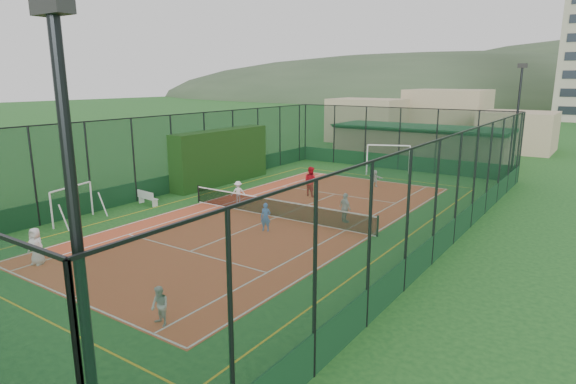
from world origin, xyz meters
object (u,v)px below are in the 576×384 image
Objects in this scene: futsal_goal_far at (388,159)px; child_near_left at (36,246)px; futsal_goal_near at (72,204)px; child_far_right at (345,208)px; child_near_mid at (266,217)px; white_bench at (148,198)px; child_near_right at (160,306)px; child_far_back at (375,178)px; coach at (311,181)px; floodlight_ne at (516,125)px; clubhouse at (420,144)px; child_far_left at (238,192)px; floodlight_se at (84,304)px.

child_near_left is at bearing -122.07° from futsal_goal_far.
futsal_goal_near is 14.05m from child_far_right.
white_bench is at bearing 160.25° from child_near_mid.
child_near_right reaches higher than child_far_back.
white_bench is at bearing 59.88° from coach.
floodlight_ne is 15.33m from coach.
child_far_right is at bearing -99.38° from futsal_goal_far.
white_bench is 0.46× the size of futsal_goal_far.
clubhouse reaches higher than child_far_right.
child_far_back is at bearing -100.13° from futsal_goal_far.
white_bench is 1.04× the size of child_near_left.
clubhouse is 29.75m from futsal_goal_near.
white_bench is at bearing -5.12° from child_far_left.
floodlight_se is 33.08m from futsal_goal_far.
child_far_back is (-7.47, -6.62, -3.54)m from floodlight_ne.
child_far_right is at bearing 151.79° from coach.
futsal_goal_near is 13.09m from child_near_right.
clubhouse is at bearing -77.17° from child_far_back.
coach is at bearing -93.57° from clubhouse.
child_near_left is at bearing 155.38° from floodlight_se.
child_near_left reaches higher than child_near_right.
child_far_right reaches higher than child_near_mid.
futsal_goal_near is at bearing -134.24° from futsal_goal_far.
futsal_goal_near reaches higher than child_far_left.
clubhouse reaches higher than child_near_right.
floodlight_se is 16.63m from child_near_mid.
child_far_left reaches higher than white_bench.
child_far_back is at bearing 105.69° from floodlight_se.
clubhouse is at bearing 102.56° from floodlight_se.
clubhouse is 13.24× the size of child_far_back.
child_near_left is at bearing -174.98° from child_near_right.
child_near_mid is at bearing 117.02° from child_near_right.
child_near_mid is at bearing 118.09° from floodlight_se.
child_near_right is (7.85, -0.56, -0.14)m from child_near_left.
child_far_back is (4.83, 8.78, -0.08)m from child_far_left.
clubhouse is 16.93m from coach.
white_bench is at bearing 138.58° from floodlight_se.
floodlight_ne is 30.37m from child_near_left.
floodlight_ne is at bearing -32.12° from clubhouse.
child_far_back is at bearing -46.65° from child_far_right.
child_near_left is 21.44m from child_far_back.
futsal_goal_near is at bearing 67.87° from child_far_back.
child_near_mid reaches higher than child_far_back.
child_far_back is (8.93, 12.11, 0.15)m from white_bench.
child_far_back is (9.40, 16.55, -0.33)m from futsal_goal_near.
floodlight_ne is 25.17m from white_bench.
white_bench is 1.36× the size of child_far_back.
futsal_goal_far is at bearing -47.09° from child_far_right.
futsal_goal_near is at bearing 71.16° from coach.
futsal_goal_near is at bearing 62.18° from child_far_right.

